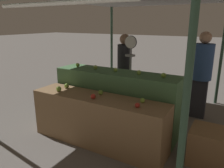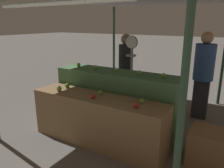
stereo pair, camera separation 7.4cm
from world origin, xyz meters
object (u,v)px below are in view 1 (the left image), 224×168
at_px(person_vendor_at_scale, 124,66).
at_px(wooden_crate_side, 208,146).
at_px(person_customer_left, 202,70).
at_px(produce_scale, 130,60).

height_order(person_vendor_at_scale, wooden_crate_side, person_vendor_at_scale).
bearing_deg(person_vendor_at_scale, person_customer_left, 172.26).
distance_m(produce_scale, person_customer_left, 1.46).
xyz_separation_m(person_customer_left, wooden_crate_side, (0.40, -1.59, -0.77)).
bearing_deg(wooden_crate_side, person_customer_left, 104.25).
bearing_deg(person_vendor_at_scale, produce_scale, 109.14).
bearing_deg(person_customer_left, person_vendor_at_scale, 13.11).
bearing_deg(person_vendor_at_scale, wooden_crate_side, 126.80).
bearing_deg(produce_scale, wooden_crate_side, -27.07).
distance_m(person_vendor_at_scale, person_customer_left, 1.60).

